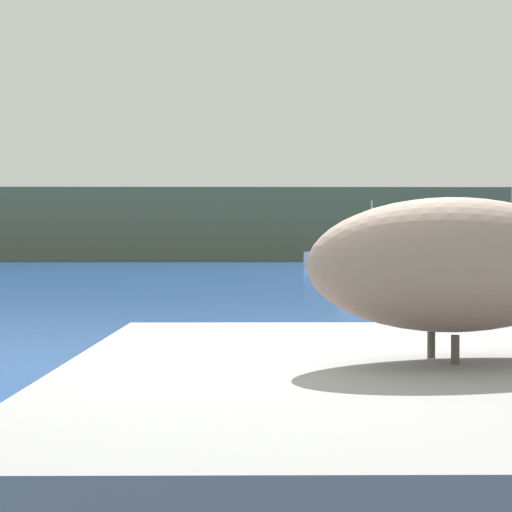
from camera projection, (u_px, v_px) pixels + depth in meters
ground_plane at (175, 489)px, 3.40m from camera, size 260.00×260.00×0.00m
hillside_backdrop at (247, 226)px, 69.51m from camera, size 140.00×10.97×6.69m
pier_dock at (457, 459)px, 2.64m from camera, size 2.88×2.67×0.74m
pelican at (460, 262)px, 2.64m from camera, size 1.49×0.77×0.88m
fishing_boat_white at (352, 253)px, 44.02m from camera, size 5.81×4.23×4.19m
mooring_buoy at (403, 306)px, 9.98m from camera, size 0.69×0.69×0.69m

